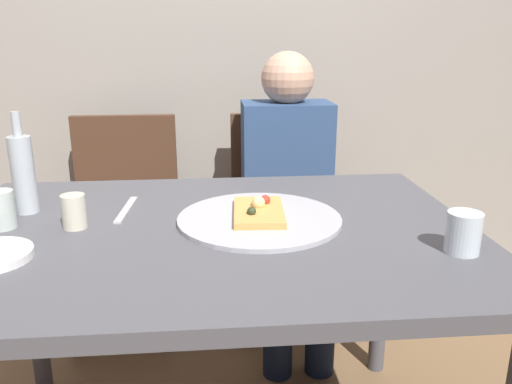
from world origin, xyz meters
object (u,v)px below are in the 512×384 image
table_knife (126,209)px  chair_right (283,206)px  wine_bottle (23,173)px  dining_table (211,257)px  pizza_tray (259,219)px  guest_in_sweater (289,187)px  tumbler_far (463,233)px  pizza_slice_last (259,211)px  tumbler_near (1,210)px  chair_left (125,210)px  wine_glass (74,211)px

table_knife → chair_right: size_ratio=0.24×
wine_bottle → chair_right: bearing=40.8°
dining_table → pizza_tray: (0.13, 0.04, 0.09)m
wine_bottle → guest_in_sweater: (0.82, 0.56, -0.23)m
table_knife → guest_in_sweater: 0.80m
wine_bottle → tumbler_far: bearing=-19.3°
pizza_slice_last → chair_right: bearing=77.2°
pizza_tray → wine_bottle: wine_bottle is taller
tumbler_near → dining_table: bearing=-5.1°
pizza_tray → tumbler_near: size_ratio=4.45×
tumbler_far → chair_left: chair_left is taller
pizza_slice_last → wine_bottle: (-0.63, 0.12, 0.09)m
pizza_slice_last → table_knife: pizza_slice_last is taller
dining_table → table_knife: table_knife is taller
dining_table → chair_right: 0.95m
pizza_tray → table_knife: pizza_tray is taller
dining_table → pizza_slice_last: (0.13, 0.05, 0.11)m
pizza_slice_last → tumbler_far: (0.44, -0.26, 0.02)m
pizza_tray → wine_bottle: size_ratio=1.55×
wine_bottle → chair_right: size_ratio=0.31×
wine_glass → guest_in_sweater: (0.66, 0.69, -0.16)m
chair_right → tumbler_near: bearing=44.5°
dining_table → chair_left: bearing=112.5°
pizza_tray → guest_in_sweater: 0.72m
dining_table → table_knife: size_ratio=6.17×
wine_glass → chair_left: chair_left is taller
dining_table → tumbler_far: tumbler_far is taller
wine_glass → chair_left: size_ratio=0.10×
tumbler_near → chair_left: (0.16, 0.83, -0.29)m
tumbler_far → pizza_slice_last: bearing=149.5°
pizza_tray → tumbler_far: bearing=-29.1°
pizza_tray → guest_in_sweater: size_ratio=0.37×
table_knife → chair_left: bearing=14.2°
table_knife → pizza_tray: bearing=-104.2°
wine_bottle → wine_glass: bearing=-40.5°
tumbler_far → guest_in_sweater: 0.98m
pizza_slice_last → table_knife: size_ratio=1.03×
chair_right → pizza_tray: bearing=77.5°
dining_table → tumbler_far: bearing=-19.9°
table_knife → chair_right: (0.55, 0.72, -0.25)m
chair_left → chair_right: 0.68m
dining_table → tumbler_near: tumbler_near is taller
chair_left → guest_in_sweater: 0.71m
wine_glass → chair_right: chair_right is taller
dining_table → pizza_slice_last: 0.18m
wine_bottle → tumbler_far: (1.07, -0.37, -0.06)m
wine_glass → table_knife: bearing=49.1°
chair_left → wine_bottle: bearing=78.8°
pizza_tray → chair_right: chair_right is taller
pizza_tray → dining_table: bearing=-164.1°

